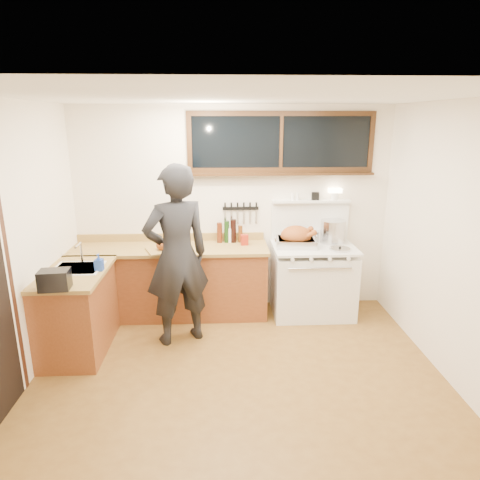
{
  "coord_description": "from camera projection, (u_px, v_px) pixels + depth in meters",
  "views": [
    {
      "loc": [
        -0.16,
        -3.64,
        2.42
      ],
      "look_at": [
        0.05,
        0.85,
        1.15
      ],
      "focal_mm": 32.0,
      "sensor_mm": 36.0,
      "label": 1
    }
  ],
  "objects": [
    {
      "name": "ground_plane",
      "position": [
        239.0,
        378.0,
        4.17
      ],
      "size": [
        4.0,
        3.5,
        0.02
      ],
      "primitive_type": "cube",
      "color": "brown"
    },
    {
      "name": "room_shell",
      "position": [
        239.0,
        211.0,
        3.71
      ],
      "size": [
        4.1,
        3.6,
        2.65
      ],
      "color": "white",
      "rests_on": "ground"
    },
    {
      "name": "counter_back",
      "position": [
        171.0,
        281.0,
        5.4
      ],
      "size": [
        2.44,
        0.64,
        1.0
      ],
      "color": "brown",
      "rests_on": "ground"
    },
    {
      "name": "counter_left",
      "position": [
        78.0,
        311.0,
        4.56
      ],
      "size": [
        0.64,
        1.09,
        0.9
      ],
      "color": "brown",
      "rests_on": "ground"
    },
    {
      "name": "sink_unit",
      "position": [
        78.0,
        273.0,
        4.53
      ],
      "size": [
        0.5,
        0.45,
        0.37
      ],
      "color": "white",
      "rests_on": "counter_left"
    },
    {
      "name": "vintage_stove",
      "position": [
        312.0,
        279.0,
        5.44
      ],
      "size": [
        1.02,
        0.74,
        1.58
      ],
      "color": "white",
      "rests_on": "ground"
    },
    {
      "name": "back_window",
      "position": [
        281.0,
        149.0,
        5.28
      ],
      "size": [
        2.32,
        0.13,
        0.77
      ],
      "color": "black",
      "rests_on": "room_shell"
    },
    {
      "name": "knife_strip",
      "position": [
        241.0,
        209.0,
        5.48
      ],
      "size": [
        0.46,
        0.03,
        0.28
      ],
      "color": "black",
      "rests_on": "room_shell"
    },
    {
      "name": "man",
      "position": [
        177.0,
        256.0,
        4.62
      ],
      "size": [
        0.86,
        0.74,
        2.0
      ],
      "color": "black",
      "rests_on": "ground"
    },
    {
      "name": "soap_bottle",
      "position": [
        99.0,
        262.0,
        4.44
      ],
      "size": [
        0.09,
        0.09,
        0.18
      ],
      "color": "#2043A2",
      "rests_on": "counter_left"
    },
    {
      "name": "toaster",
      "position": [
        55.0,
        280.0,
        3.94
      ],
      "size": [
        0.29,
        0.21,
        0.19
      ],
      "color": "black",
      "rests_on": "counter_left"
    },
    {
      "name": "cutting_board",
      "position": [
        167.0,
        246.0,
        5.12
      ],
      "size": [
        0.54,
        0.48,
        0.15
      ],
      "color": "olive",
      "rests_on": "counter_back"
    },
    {
      "name": "roast_turkey",
      "position": [
        296.0,
        238.0,
        5.29
      ],
      "size": [
        0.53,
        0.41,
        0.26
      ],
      "color": "silver",
      "rests_on": "vintage_stove"
    },
    {
      "name": "stockpot",
      "position": [
        333.0,
        231.0,
        5.44
      ],
      "size": [
        0.37,
        0.37,
        0.29
      ],
      "color": "silver",
      "rests_on": "vintage_stove"
    },
    {
      "name": "saucepan",
      "position": [
        319.0,
        236.0,
        5.54
      ],
      "size": [
        0.21,
        0.31,
        0.13
      ],
      "color": "silver",
      "rests_on": "vintage_stove"
    },
    {
      "name": "pot_lid",
      "position": [
        340.0,
        249.0,
        5.16
      ],
      "size": [
        0.31,
        0.31,
        0.04
      ],
      "color": "silver",
      "rests_on": "vintage_stove"
    },
    {
      "name": "coffee_tin",
      "position": [
        244.0,
        240.0,
        5.35
      ],
      "size": [
        0.1,
        0.08,
        0.13
      ],
      "color": "maroon",
      "rests_on": "counter_back"
    },
    {
      "name": "pitcher",
      "position": [
        229.0,
        235.0,
        5.48
      ],
      "size": [
        0.1,
        0.1,
        0.19
      ],
      "color": "white",
      "rests_on": "counter_back"
    },
    {
      "name": "bottle_cluster",
      "position": [
        229.0,
        232.0,
        5.45
      ],
      "size": [
        0.33,
        0.07,
        0.3
      ],
      "color": "black",
      "rests_on": "counter_back"
    }
  ]
}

